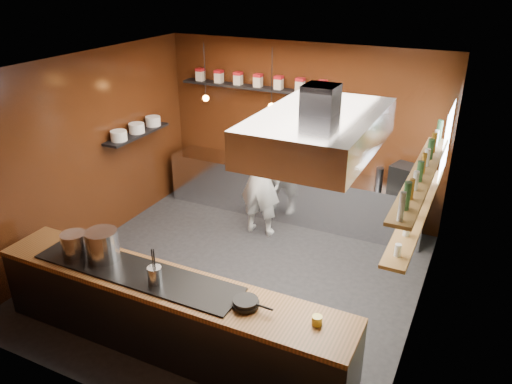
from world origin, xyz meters
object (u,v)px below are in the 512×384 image
Objects in this scene: extractor_hood at (319,131)px; chef at (260,180)px; espresso_machine at (405,178)px; stockpot_large at (103,245)px; stockpot_small at (74,244)px.

extractor_hood reaches higher than chef.
espresso_machine is at bearing -162.08° from chef.
extractor_hood is at bearing -87.05° from espresso_machine.
stockpot_large is 0.95× the size of espresso_machine.
espresso_machine is at bearing 49.84° from stockpot_small.
stockpot_small is at bearing -113.99° from espresso_machine.
stockpot_small is 4.93m from espresso_machine.
chef is at bearing -144.48° from espresso_machine.
chef is at bearing 77.47° from stockpot_large.
chef is (-1.55, 1.80, -1.55)m from extractor_hood.
espresso_machine reaches higher than stockpot_small.
extractor_hood is at bearing 129.41° from chef.
stockpot_large is at bearing -152.55° from extractor_hood.
stockpot_large is at bearing 10.95° from stockpot_small.
extractor_hood is 1.05× the size of chef.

